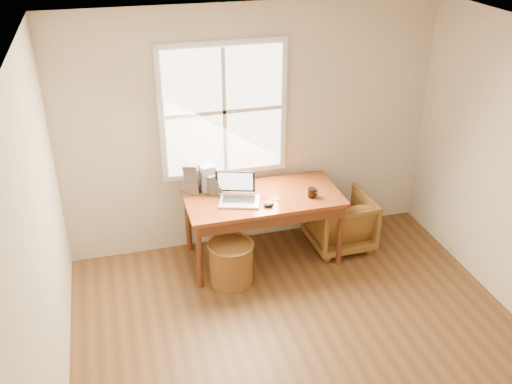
{
  "coord_description": "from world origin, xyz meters",
  "views": [
    {
      "loc": [
        -1.43,
        -3.15,
        3.51
      ],
      "look_at": [
        -0.11,
        1.65,
        0.88
      ],
      "focal_mm": 40.0,
      "sensor_mm": 36.0,
      "label": 1
    }
  ],
  "objects_px": {
    "laptop": "(239,190)",
    "cd_stack_a": "(208,178)",
    "armchair": "(340,221)",
    "coffee_mug": "(312,193)",
    "desk": "(263,197)",
    "wicker_stool": "(231,263)"
  },
  "relations": [
    {
      "from": "coffee_mug",
      "to": "cd_stack_a",
      "type": "distance_m",
      "value": 1.08
    },
    {
      "from": "armchair",
      "to": "wicker_stool",
      "type": "height_order",
      "value": "armchair"
    },
    {
      "from": "desk",
      "to": "coffee_mug",
      "type": "xyz_separation_m",
      "value": [
        0.47,
        -0.16,
        0.07
      ]
    },
    {
      "from": "coffee_mug",
      "to": "laptop",
      "type": "bearing_deg",
      "value": 157.64
    },
    {
      "from": "armchair",
      "to": "cd_stack_a",
      "type": "distance_m",
      "value": 1.54
    },
    {
      "from": "coffee_mug",
      "to": "cd_stack_a",
      "type": "height_order",
      "value": "cd_stack_a"
    },
    {
      "from": "cd_stack_a",
      "to": "coffee_mug",
      "type": "bearing_deg",
      "value": -22.43
    },
    {
      "from": "armchair",
      "to": "coffee_mug",
      "type": "xyz_separation_m",
      "value": [
        -0.41,
        -0.16,
        0.5
      ]
    },
    {
      "from": "desk",
      "to": "coffee_mug",
      "type": "relative_size",
      "value": 16.46
    },
    {
      "from": "coffee_mug",
      "to": "cd_stack_a",
      "type": "xyz_separation_m",
      "value": [
        -0.99,
        0.41,
        0.1
      ]
    },
    {
      "from": "coffee_mug",
      "to": "desk",
      "type": "bearing_deg",
      "value": 145.04
    },
    {
      "from": "laptop",
      "to": "cd_stack_a",
      "type": "distance_m",
      "value": 0.42
    },
    {
      "from": "desk",
      "to": "cd_stack_a",
      "type": "xyz_separation_m",
      "value": [
        -0.52,
        0.25,
        0.17
      ]
    },
    {
      "from": "armchair",
      "to": "laptop",
      "type": "relative_size",
      "value": 1.66
    },
    {
      "from": "armchair",
      "to": "coffee_mug",
      "type": "distance_m",
      "value": 0.66
    },
    {
      "from": "desk",
      "to": "armchair",
      "type": "relative_size",
      "value": 2.4
    },
    {
      "from": "wicker_stool",
      "to": "coffee_mug",
      "type": "bearing_deg",
      "value": 11.28
    },
    {
      "from": "desk",
      "to": "laptop",
      "type": "bearing_deg",
      "value": -163.32
    },
    {
      "from": "armchair",
      "to": "laptop",
      "type": "height_order",
      "value": "laptop"
    },
    {
      "from": "armchair",
      "to": "wicker_stool",
      "type": "bearing_deg",
      "value": 12.79
    },
    {
      "from": "desk",
      "to": "coffee_mug",
      "type": "distance_m",
      "value": 0.5
    },
    {
      "from": "desk",
      "to": "wicker_stool",
      "type": "xyz_separation_m",
      "value": [
        -0.42,
        -0.34,
        -0.51
      ]
    }
  ]
}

